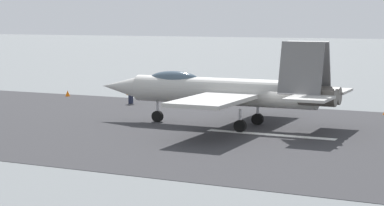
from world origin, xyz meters
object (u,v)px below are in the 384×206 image
crew_person (131,94)px  marker_cone_far (68,93)px  fighter_jet (225,90)px  marker_cone_mid (224,102)px

crew_person → marker_cone_far: size_ratio=2.84×
fighter_jet → marker_cone_mid: bearing=-66.8°
crew_person → marker_cone_far: 8.13m
fighter_jet → crew_person: fighter_jet is taller
marker_cone_mid → fighter_jet: bearing=113.2°
fighter_jet → crew_person: 14.01m
marker_cone_far → marker_cone_mid: bearing=180.0°
crew_person → fighter_jet: bearing=146.3°
marker_cone_far → crew_person: bearing=164.4°
crew_person → marker_cone_mid: 7.66m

